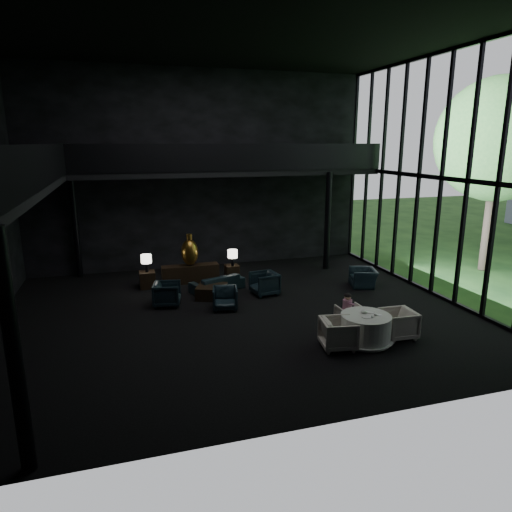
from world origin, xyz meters
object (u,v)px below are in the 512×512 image
object	(u,v)px
lounge_armchair_west	(167,292)
dining_table	(365,330)
lounge_armchair_east	(264,281)
table_lamp_left	(146,260)
coffee_table	(212,291)
dining_chair_north	(350,317)
side_table_right	(232,272)
lounge_armchair_south	(225,297)
console	(190,274)
bronze_urn	(190,252)
child	(347,303)
sofa	(217,281)
side_table_left	(147,280)
window_armchair	(363,276)
dining_chair_east	(398,321)
table_lamp_right	(233,254)
dining_chair_west	(338,330)

from	to	relation	value
lounge_armchair_west	dining_table	bearing A→B (deg)	-120.04
lounge_armchair_west	lounge_armchair_east	xyz separation A→B (m)	(3.35, 0.16, 0.02)
table_lamp_left	dining_table	size ratio (longest dim) A/B	0.43
coffee_table	dining_chair_north	xyz separation A→B (m)	(3.25, -3.72, 0.12)
side_table_right	dining_table	distance (m)	6.89
lounge_armchair_south	dining_table	world-z (taller)	lounge_armchair_south
side_table_right	lounge_armchair_west	size ratio (longest dim) A/B	0.60
console	side_table_right	xyz separation A→B (m)	(1.60, -0.03, -0.06)
bronze_urn	child	distance (m)	6.66
sofa	side_table_left	bearing A→B (deg)	-43.98
side_table_right	coffee_table	size ratio (longest dim) A/B	0.58
side_table_right	child	distance (m)	5.93
window_armchair	dining_chair_east	world-z (taller)	dining_chair_east
side_table_right	lounge_armchair_south	xyz separation A→B (m)	(-0.99, -3.14, 0.12)
table_lamp_right	coffee_table	bearing A→B (deg)	-123.46
console	dining_chair_north	bearing A→B (deg)	-56.96
lounge_armchair_west	lounge_armchair_south	distance (m)	1.92
sofa	child	world-z (taller)	child
side_table_right	child	xyz separation A→B (m)	(2.00, -5.56, 0.45)
window_armchair	dining_table	world-z (taller)	window_armchair
console	dining_chair_east	bearing A→B (deg)	-55.21
table_lamp_right	lounge_armchair_east	distance (m)	2.14
table_lamp_left	dining_table	bearing A→B (deg)	-50.86
dining_chair_north	window_armchair	bearing A→B (deg)	-125.81
side_table_left	coffee_table	world-z (taller)	side_table_left
bronze_urn	side_table_right	distance (m)	1.84
bronze_urn	dining_chair_west	world-z (taller)	bronze_urn
lounge_armchair_west	lounge_armchair_south	size ratio (longest dim) A/B	1.16
table_lamp_left	dining_chair_east	size ratio (longest dim) A/B	0.68
lounge_armchair_west	child	bearing A→B (deg)	-112.48
table_lamp_left	table_lamp_right	distance (m)	3.20
bronze_urn	table_lamp_right	distance (m)	1.62
dining_chair_east	dining_table	bearing A→B (deg)	-87.69
sofa	child	distance (m)	5.21
side_table_right	side_table_left	bearing A→B (deg)	-176.78
dining_chair_north	lounge_armchair_south	bearing A→B (deg)	-40.25
console	lounge_armchair_south	distance (m)	3.22
table_lamp_right	dining_chair_north	size ratio (longest dim) A/B	0.95
dining_chair_north	table_lamp_left	bearing A→B (deg)	-47.08
console	dining_chair_north	world-z (taller)	console
coffee_table	dining_chair_north	bearing A→B (deg)	-48.82
window_armchair	dining_chair_west	distance (m)	5.50
side_table_left	side_table_right	bearing A→B (deg)	3.22
side_table_left	dining_chair_west	size ratio (longest dim) A/B	0.62
lounge_armchair_east	dining_table	size ratio (longest dim) A/B	0.65
table_lamp_right	child	distance (m)	5.79
side_table_left	window_armchair	world-z (taller)	window_armchair
side_table_right	window_armchair	xyz separation A→B (m)	(4.39, -2.29, 0.13)
table_lamp_right	window_armchair	world-z (taller)	table_lamp_right
console	lounge_armchair_west	distance (m)	2.56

